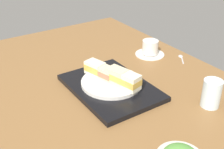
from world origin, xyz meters
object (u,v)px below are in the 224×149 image
at_px(sandwich_inner_near, 106,73).
at_px(teaspoon, 181,57).
at_px(sandwich_inner_far, 117,76).
at_px(coffee_cup, 150,49).
at_px(sandwich_nearmost, 95,68).
at_px(sandwich_farmost, 129,81).
at_px(drinking_glass, 211,93).
at_px(sandwich_plate, 111,82).

xyz_separation_m(sandwich_inner_near, teaspoon, (-0.02, 0.43, -0.05)).
bearing_deg(sandwich_inner_far, teaspoon, 100.72).
xyz_separation_m(sandwich_inner_near, coffee_cup, (-0.13, 0.33, -0.03)).
xyz_separation_m(sandwich_inner_far, coffee_cup, (-0.18, 0.31, -0.03)).
bearing_deg(sandwich_nearmost, sandwich_farmost, 16.01).
bearing_deg(drinking_glass, sandwich_plate, -142.33).
relative_size(sandwich_farmost, teaspoon, 1.09).
relative_size(sandwich_nearmost, sandwich_farmost, 0.99).
height_order(drinking_glass, teaspoon, drinking_glass).
xyz_separation_m(sandwich_farmost, coffee_cup, (-0.23, 0.29, -0.03)).
relative_size(sandwich_plate, sandwich_farmost, 2.69).
xyz_separation_m(sandwich_nearmost, sandwich_inner_near, (0.05, 0.02, -0.00)).
distance_m(sandwich_nearmost, sandwich_farmost, 0.17).
bearing_deg(sandwich_inner_far, sandwich_inner_near, -163.99).
xyz_separation_m(sandwich_inner_near, drinking_glass, (0.31, 0.23, -0.01)).
relative_size(sandwich_inner_far, sandwich_farmost, 1.05).
distance_m(sandwich_nearmost, sandwich_inner_far, 0.11).
distance_m(sandwich_inner_near, sandwich_inner_far, 0.06).
xyz_separation_m(sandwich_plate, teaspoon, (-0.05, 0.42, -0.02)).
bearing_deg(sandwich_inner_near, teaspoon, 93.19).
height_order(sandwich_farmost, drinking_glass, drinking_glass).
height_order(sandwich_plate, sandwich_inner_far, sandwich_inner_far).
height_order(sandwich_inner_far, sandwich_farmost, sandwich_inner_far).
bearing_deg(sandwich_inner_far, sandwich_farmost, 16.01).
height_order(sandwich_nearmost, teaspoon, sandwich_nearmost).
distance_m(sandwich_plate, sandwich_nearmost, 0.09).
bearing_deg(drinking_glass, sandwich_inner_near, -143.87).
distance_m(sandwich_farmost, drinking_glass, 0.28).
relative_size(sandwich_plate, sandwich_inner_near, 2.71).
bearing_deg(sandwich_nearmost, sandwich_plate, 16.01).
bearing_deg(teaspoon, sandwich_farmost, -71.56).
distance_m(sandwich_inner_far, teaspoon, 0.42).
bearing_deg(sandwich_inner_near, sandwich_plate, 16.01).
height_order(coffee_cup, teaspoon, coffee_cup).
relative_size(sandwich_inner_near, sandwich_inner_far, 0.95).
height_order(sandwich_inner_far, teaspoon, sandwich_inner_far).
relative_size(sandwich_farmost, drinking_glass, 0.86).
height_order(sandwich_inner_far, coffee_cup, sandwich_inner_far).
bearing_deg(sandwich_nearmost, teaspoon, 86.08).
bearing_deg(sandwich_plate, coffee_cup, 115.78).
distance_m(sandwich_plate, teaspoon, 0.42).
distance_m(sandwich_inner_near, coffee_cup, 0.35).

